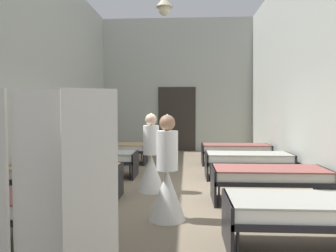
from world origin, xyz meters
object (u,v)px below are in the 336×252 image
object	(u,v)px
bed_left_row_1	(65,174)
nurse_mid_aisle	(167,182)
bed_left_row_2	(95,158)
bed_right_row_2	(248,159)
nurse_near_aisle	(151,163)
privacy_screen	(38,198)
bed_right_row_1	(269,176)
bed_right_row_0	(313,211)
bed_right_row_3	(235,149)
patient_seated_primary	(84,149)
bed_left_row_0	(4,205)
bed_left_row_3	(113,148)

from	to	relation	value
bed_left_row_1	nurse_mid_aisle	size ratio (longest dim) A/B	1.28
bed_left_row_2	bed_right_row_2	world-z (taller)	same
nurse_near_aisle	privacy_screen	world-z (taller)	privacy_screen
bed_right_row_1	nurse_mid_aisle	size ratio (longest dim) A/B	1.28
bed_right_row_0	bed_left_row_1	size ratio (longest dim) A/B	1.00
bed_left_row_1	bed_right_row_3	distance (m)	5.16
bed_right_row_1	patient_seated_primary	size ratio (longest dim) A/B	2.37
patient_seated_primary	bed_right_row_0	bearing A→B (deg)	-30.90
bed_right_row_0	bed_right_row_1	bearing A→B (deg)	90.00
bed_left_row_0	bed_left_row_1	world-z (taller)	same
bed_left_row_0	bed_right_row_2	world-z (taller)	same
bed_left_row_0	nurse_near_aisle	bearing A→B (deg)	60.21
privacy_screen	bed_right_row_2	bearing A→B (deg)	54.95
bed_left_row_2	bed_right_row_2	bearing A→B (deg)	0.00
bed_right_row_3	patient_seated_primary	xyz separation A→B (m)	(-3.14, -3.82, 0.43)
bed_left_row_3	nurse_mid_aisle	bearing A→B (deg)	-69.01
bed_left_row_3	nurse_mid_aisle	world-z (taller)	nurse_mid_aisle
bed_left_row_1	privacy_screen	world-z (taller)	privacy_screen
bed_left_row_0	bed_right_row_0	size ratio (longest dim) A/B	1.00
bed_left_row_0	nurse_near_aisle	xyz separation A→B (m)	(1.44, 2.51, 0.09)
bed_left_row_2	nurse_near_aisle	bearing A→B (deg)	-41.90
bed_left_row_2	bed_right_row_3	world-z (taller)	same
bed_right_row_2	nurse_near_aisle	xyz separation A→B (m)	(-2.05, -1.29, 0.09)
bed_right_row_3	nurse_mid_aisle	size ratio (longest dim) A/B	1.28
bed_right_row_0	bed_right_row_3	size ratio (longest dim) A/B	1.00
bed_left_row_3	bed_right_row_3	world-z (taller)	same
bed_right_row_0	nurse_near_aisle	size ratio (longest dim) A/B	1.28
bed_left_row_2	nurse_mid_aisle	bearing A→B (deg)	-57.53
bed_left_row_3	privacy_screen	distance (m)	6.93
nurse_mid_aisle	bed_left_row_2	bearing A→B (deg)	-58.95
bed_right_row_1	bed_right_row_3	distance (m)	3.80
patient_seated_primary	privacy_screen	distance (m)	3.09
bed_left_row_2	bed_right_row_0	bearing A→B (deg)	-47.46
bed_left_row_0	privacy_screen	world-z (taller)	privacy_screen
bed_left_row_3	patient_seated_primary	xyz separation A→B (m)	(0.35, -3.82, 0.43)
bed_left_row_1	nurse_mid_aisle	world-z (taller)	nurse_mid_aisle
bed_right_row_2	patient_seated_primary	distance (m)	3.70
bed_left_row_1	patient_seated_primary	distance (m)	0.55
bed_left_row_1	bed_right_row_2	size ratio (longest dim) A/B	1.00
bed_left_row_3	patient_seated_primary	world-z (taller)	patient_seated_primary
bed_right_row_3	patient_seated_primary	size ratio (longest dim) A/B	2.37
bed_right_row_3	privacy_screen	world-z (taller)	privacy_screen
bed_right_row_0	bed_left_row_3	xyz separation A→B (m)	(-3.49, 5.70, 0.00)
privacy_screen	bed_right_row_1	bearing A→B (deg)	42.34
bed_left_row_3	bed_right_row_3	distance (m)	3.49
bed_right_row_0	nurse_mid_aisle	world-z (taller)	nurse_mid_aisle
bed_right_row_2	bed_right_row_3	size ratio (longest dim) A/B	1.00
privacy_screen	bed_left_row_3	bearing A→B (deg)	89.98
bed_left_row_0	bed_right_row_0	world-z (taller)	same
bed_right_row_2	nurse_mid_aisle	world-z (taller)	nurse_mid_aisle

